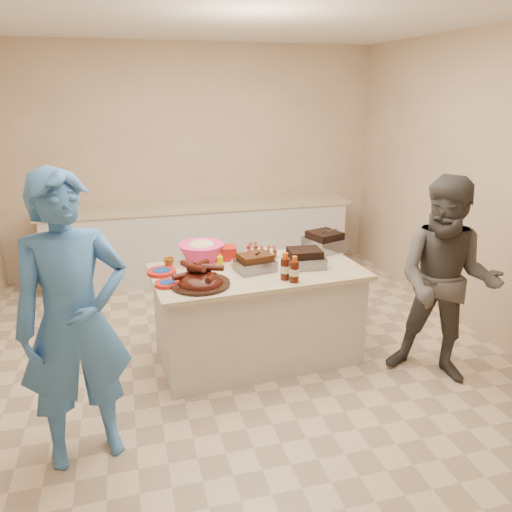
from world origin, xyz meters
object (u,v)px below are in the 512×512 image
object	(u,v)px
rib_platter	(201,285)
bbq_bottle_a	(285,279)
plastic_cup	(169,268)
guest_blue	(91,451)
island	(258,357)
bbq_bottle_b	(294,282)
coleslaw_bowl	(202,261)
mustard_bottle	(220,268)
roasting_pan	(324,250)
guest_gray	(434,375)

from	to	relation	value
rib_platter	bbq_bottle_a	world-z (taller)	bbq_bottle_a
plastic_cup	guest_blue	distance (m)	1.50
island	bbq_bottle_b	bearing A→B (deg)	-63.76
island	bbq_bottle_a	world-z (taller)	bbq_bottle_a
coleslaw_bowl	bbq_bottle_a	world-z (taller)	coleslaw_bowl
plastic_cup	mustard_bottle	bearing A→B (deg)	-15.97
mustard_bottle	guest_blue	world-z (taller)	mustard_bottle
bbq_bottle_a	plastic_cup	bearing A→B (deg)	149.20
roasting_pan	guest_gray	world-z (taller)	roasting_pan
roasting_pan	bbq_bottle_b	bearing A→B (deg)	-145.30
roasting_pan	bbq_bottle_b	distance (m)	0.85
bbq_bottle_a	guest_blue	distance (m)	1.78
mustard_bottle	guest_gray	xyz separation A→B (m)	(1.58, -0.76, -0.80)
mustard_bottle	roasting_pan	bearing A→B (deg)	12.58
island	guest_gray	world-z (taller)	island
bbq_bottle_b	guest_gray	world-z (taller)	bbq_bottle_b
guest_gray	guest_blue	bearing A→B (deg)	-135.48
rib_platter	mustard_bottle	world-z (taller)	rib_platter
bbq_bottle_a	guest_blue	xyz separation A→B (m)	(-1.48, -0.59, -0.80)
roasting_pan	bbq_bottle_b	world-z (taller)	bbq_bottle_b
coleslaw_bowl	bbq_bottle_a	bearing A→B (deg)	-46.93
bbq_bottle_b	guest_blue	bearing A→B (deg)	-161.10
coleslaw_bowl	mustard_bottle	distance (m)	0.24
bbq_bottle_b	island	bearing A→B (deg)	120.06
bbq_bottle_b	guest_blue	world-z (taller)	bbq_bottle_b
rib_platter	coleslaw_bowl	xyz separation A→B (m)	(0.10, 0.54, 0.00)
rib_platter	roasting_pan	xyz separation A→B (m)	(1.21, 0.56, 0.00)
bbq_bottle_a	mustard_bottle	size ratio (longest dim) A/B	1.64
guest_gray	mustard_bottle	bearing A→B (deg)	-165.90
island	coleslaw_bowl	distance (m)	0.95
bbq_bottle_b	mustard_bottle	bearing A→B (deg)	136.57
coleslaw_bowl	mustard_bottle	bearing A→B (deg)	-60.07
rib_platter	guest_gray	xyz separation A→B (m)	(1.79, -0.43, -0.80)
guest_blue	guest_gray	distance (m)	2.63
coleslaw_bowl	bbq_bottle_b	world-z (taller)	coleslaw_bowl
roasting_pan	island	bearing A→B (deg)	-172.27
guest_gray	coleslaw_bowl	bearing A→B (deg)	-169.82
rib_platter	mustard_bottle	bearing A→B (deg)	57.43
rib_platter	plastic_cup	distance (m)	0.49
mustard_bottle	guest_gray	bearing A→B (deg)	-25.80
roasting_pan	mustard_bottle	world-z (taller)	mustard_bottle
island	bbq_bottle_b	xyz separation A→B (m)	(0.19, -0.34, 0.80)
guest_gray	plastic_cup	bearing A→B (deg)	-164.02
guest_blue	island	bearing A→B (deg)	19.74
coleslaw_bowl	guest_gray	bearing A→B (deg)	-29.72
bbq_bottle_a	plastic_cup	size ratio (longest dim) A/B	2.36
bbq_bottle_a	bbq_bottle_b	distance (m)	0.09
rib_platter	bbq_bottle_b	world-z (taller)	bbq_bottle_b
roasting_pan	bbq_bottle_a	distance (m)	0.83
mustard_bottle	plastic_cup	xyz separation A→B (m)	(-0.40, 0.11, 0.00)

